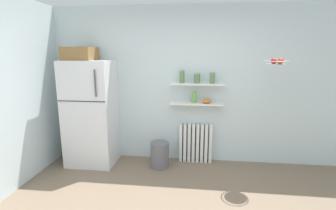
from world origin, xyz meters
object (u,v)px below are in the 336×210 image
object	(u,v)px
vase	(194,97)
shelf_bowl	(207,101)
storage_jar_2	(212,78)
hanging_fruit_basket	(277,62)
trash_bin	(160,155)
radiator	(195,143)
storage_jar_1	(197,78)
refrigerator	(91,110)
storage_jar_0	(182,76)

from	to	relation	value
vase	shelf_bowl	xyz separation A→B (m)	(0.21, 0.00, -0.06)
storage_jar_2	hanging_fruit_basket	xyz separation A→B (m)	(0.85, -0.39, 0.27)
storage_jar_2	trash_bin	world-z (taller)	storage_jar_2
radiator	storage_jar_1	world-z (taller)	storage_jar_1
storage_jar_1	shelf_bowl	bearing A→B (deg)	-0.00
storage_jar_1	shelf_bowl	xyz separation A→B (m)	(0.17, -0.00, -0.37)
refrigerator	storage_jar_2	size ratio (longest dim) A/B	10.41
storage_jar_0	vase	world-z (taller)	storage_jar_0
storage_jar_1	shelf_bowl	size ratio (longest dim) A/B	1.07
radiator	hanging_fruit_basket	size ratio (longest dim) A/B	1.89
vase	trash_bin	xyz separation A→B (m)	(-0.53, -0.26, -0.92)
hanging_fruit_basket	radiator	bearing A→B (deg)	159.16
storage_jar_1	storage_jar_2	size ratio (longest dim) A/B	0.89
radiator	shelf_bowl	world-z (taller)	shelf_bowl
refrigerator	radiator	size ratio (longest dim) A/B	2.93
radiator	trash_bin	size ratio (longest dim) A/B	1.56
refrigerator	trash_bin	xyz separation A→B (m)	(1.16, -0.06, -0.70)
storage_jar_0	storage_jar_1	size ratio (longest dim) A/B	1.29
radiator	refrigerator	bearing A→B (deg)	-172.38
storage_jar_0	storage_jar_1	distance (m)	0.24
refrigerator	radiator	bearing A→B (deg)	7.62
shelf_bowl	vase	bearing A→B (deg)	180.00
radiator	trash_bin	world-z (taller)	radiator
refrigerator	vase	distance (m)	1.72
storage_jar_1	trash_bin	distance (m)	1.38
vase	storage_jar_2	bearing A→B (deg)	-0.00
storage_jar_1	hanging_fruit_basket	bearing A→B (deg)	-19.46
storage_jar_0	radiator	bearing A→B (deg)	7.05
vase	storage_jar_0	bearing A→B (deg)	180.00
shelf_bowl	trash_bin	distance (m)	1.17
radiator	storage_jar_0	distance (m)	1.16
refrigerator	radiator	distance (m)	1.84
storage_jar_0	hanging_fruit_basket	distance (m)	1.42
vase	hanging_fruit_basket	world-z (taller)	hanging_fruit_basket
shelf_bowl	trash_bin	world-z (taller)	shelf_bowl
storage_jar_1	hanging_fruit_basket	size ratio (longest dim) A/B	0.47
radiator	shelf_bowl	distance (m)	0.76
storage_jar_1	trash_bin	size ratio (longest dim) A/B	0.39
refrigerator	trash_bin	size ratio (longest dim) A/B	4.57
storage_jar_0	trash_bin	xyz separation A→B (m)	(-0.33, -0.26, -1.25)
hanging_fruit_basket	refrigerator	bearing A→B (deg)	176.26
radiator	hanging_fruit_basket	bearing A→B (deg)	-20.84
vase	trash_bin	bearing A→B (deg)	-153.83
storage_jar_0	shelf_bowl	distance (m)	0.57
shelf_bowl	trash_bin	bearing A→B (deg)	-160.52
storage_jar_0	trash_bin	size ratio (longest dim) A/B	0.50
refrigerator	storage_jar_0	size ratio (longest dim) A/B	9.08
radiator	vase	size ratio (longest dim) A/B	3.61
trash_bin	hanging_fruit_basket	xyz separation A→B (m)	(1.67, -0.12, 1.51)
shelf_bowl	hanging_fruit_basket	bearing A→B (deg)	-22.61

